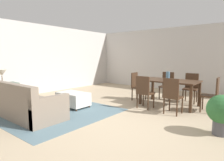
# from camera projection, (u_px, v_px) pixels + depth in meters

# --- Properties ---
(ground_plane) EXTENTS (10.80, 10.80, 0.00)m
(ground_plane) POSITION_uv_depth(u_px,v_px,m) (116.00, 123.00, 4.25)
(ground_plane) COLOR tan
(wall_back) EXTENTS (9.00, 0.12, 2.70)m
(wall_back) POSITION_uv_depth(u_px,v_px,m) (189.00, 59.00, 7.98)
(wall_back) COLOR beige
(wall_back) RESTS_ON ground_plane
(wall_left) EXTENTS (0.12, 11.00, 2.70)m
(wall_left) POSITION_uv_depth(u_px,v_px,m) (29.00, 59.00, 7.25)
(wall_left) COLOR beige
(wall_left) RESTS_ON ground_plane
(area_rug) EXTENTS (3.00, 2.80, 0.01)m
(area_rug) POSITION_uv_depth(u_px,v_px,m) (53.00, 111.00, 5.15)
(area_rug) COLOR slate
(area_rug) RESTS_ON ground_plane
(couch) EXTENTS (2.04, 0.91, 0.86)m
(couch) POSITION_uv_depth(u_px,v_px,m) (25.00, 105.00, 4.63)
(couch) COLOR gray
(couch) RESTS_ON ground_plane
(ottoman_table) EXTENTS (0.91, 0.58, 0.42)m
(ottoman_table) POSITION_uv_depth(u_px,v_px,m) (73.00, 99.00, 5.56)
(ottoman_table) COLOR silver
(ottoman_table) RESTS_ON ground_plane
(side_table) EXTENTS (0.40, 0.40, 0.56)m
(side_table) POSITION_uv_depth(u_px,v_px,m) (3.00, 92.00, 5.46)
(side_table) COLOR brown
(side_table) RESTS_ON ground_plane
(table_lamp) EXTENTS (0.26, 0.26, 0.53)m
(table_lamp) POSITION_uv_depth(u_px,v_px,m) (2.00, 74.00, 5.39)
(table_lamp) COLOR brown
(table_lamp) RESTS_ON side_table
(dining_table) EXTENTS (1.61, 0.95, 0.76)m
(dining_table) POSITION_uv_depth(u_px,v_px,m) (169.00, 83.00, 5.71)
(dining_table) COLOR #422B1C
(dining_table) RESTS_ON ground_plane
(dining_chair_near_left) EXTENTS (0.40, 0.40, 0.92)m
(dining_chair_near_left) POSITION_uv_depth(u_px,v_px,m) (144.00, 90.00, 5.34)
(dining_chair_near_left) COLOR #422B1C
(dining_chair_near_left) RESTS_ON ground_plane
(dining_chair_near_right) EXTENTS (0.42, 0.42, 0.92)m
(dining_chair_near_right) POSITION_uv_depth(u_px,v_px,m) (172.00, 94.00, 4.81)
(dining_chair_near_right) COLOR #422B1C
(dining_chair_near_right) RESTS_ON ground_plane
(dining_chair_far_left) EXTENTS (0.42, 0.42, 0.92)m
(dining_chair_far_left) POSITION_uv_depth(u_px,v_px,m) (167.00, 84.00, 6.66)
(dining_chair_far_left) COLOR #422B1C
(dining_chair_far_left) RESTS_ON ground_plane
(dining_chair_far_right) EXTENTS (0.43, 0.43, 0.92)m
(dining_chair_far_right) POSITION_uv_depth(u_px,v_px,m) (191.00, 86.00, 6.13)
(dining_chair_far_right) COLOR #422B1C
(dining_chair_far_right) RESTS_ON ground_plane
(dining_chair_head_east) EXTENTS (0.43, 0.43, 0.92)m
(dining_chair_head_east) POSITION_uv_depth(u_px,v_px,m) (213.00, 93.00, 4.98)
(dining_chair_head_east) COLOR #422B1C
(dining_chair_head_east) RESTS_ON ground_plane
(dining_chair_head_west) EXTENTS (0.43, 0.43, 0.92)m
(dining_chair_head_west) POSITION_uv_depth(u_px,v_px,m) (137.00, 85.00, 6.45)
(dining_chair_head_west) COLOR #422B1C
(dining_chair_head_west) RESTS_ON ground_plane
(vase_centerpiece) EXTENTS (0.11, 0.11, 0.25)m
(vase_centerpiece) POSITION_uv_depth(u_px,v_px,m) (168.00, 76.00, 5.73)
(vase_centerpiece) COLOR slate
(vase_centerpiece) RESTS_ON dining_table
(potted_plant) EXTENTS (0.54, 0.54, 0.76)m
(potted_plant) POSITION_uv_depth(u_px,v_px,m) (222.00, 111.00, 3.54)
(potted_plant) COLOR #4C4C51
(potted_plant) RESTS_ON ground_plane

